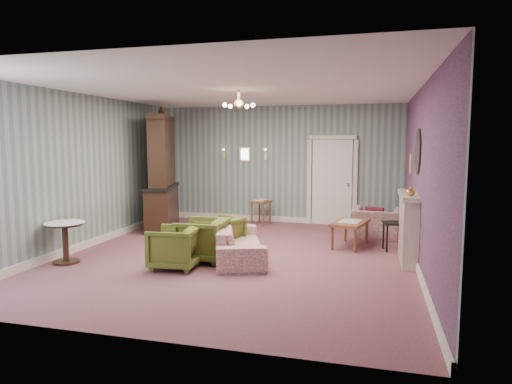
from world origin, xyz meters
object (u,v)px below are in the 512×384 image
(dresser, at_px, (161,169))
(sofa_chintz, at_px, (239,236))
(wingback_chair, at_px, (377,218))
(olive_chair_b, at_px, (202,238))
(olive_chair_a, at_px, (175,245))
(fireplace, at_px, (408,227))
(olive_chair_c, at_px, (221,232))
(coffee_table, at_px, (350,234))
(side_table_black, at_px, (393,236))
(pedestal_table, at_px, (65,243))

(dresser, bearing_deg, sofa_chintz, -56.84)
(wingback_chair, bearing_deg, olive_chair_b, 47.42)
(olive_chair_a, relative_size, olive_chair_b, 0.93)
(fireplace, bearing_deg, olive_chair_c, -178.50)
(dresser, xyz_separation_m, fireplace, (5.32, -1.54, -0.80))
(sofa_chintz, height_order, wingback_chair, wingback_chair)
(coffee_table, xyz_separation_m, side_table_black, (0.79, -0.13, 0.02))
(coffee_table, bearing_deg, olive_chair_a, -139.85)
(olive_chair_a, distance_m, olive_chair_b, 0.60)
(olive_chair_c, bearing_deg, olive_chair_b, 17.09)
(sofa_chintz, height_order, side_table_black, sofa_chintz)
(olive_chair_c, relative_size, coffee_table, 0.70)
(sofa_chintz, relative_size, coffee_table, 2.07)
(coffee_table, bearing_deg, wingback_chair, 62.85)
(olive_chair_b, relative_size, sofa_chintz, 0.39)
(olive_chair_a, relative_size, pedestal_table, 1.06)
(olive_chair_a, relative_size, side_table_black, 1.37)
(olive_chair_a, relative_size, olive_chair_c, 1.08)
(coffee_table, bearing_deg, olive_chair_b, -144.74)
(sofa_chintz, bearing_deg, coffee_table, -73.16)
(fireplace, bearing_deg, sofa_chintz, -168.39)
(side_table_black, relative_size, pedestal_table, 0.77)
(wingback_chair, xyz_separation_m, side_table_black, (0.29, -1.11, -0.15))
(olive_chair_c, relative_size, side_table_black, 1.27)
(wingback_chair, relative_size, fireplace, 0.69)
(olive_chair_c, relative_size, wingback_chair, 0.71)
(dresser, bearing_deg, side_table_black, -26.32)
(olive_chair_a, xyz_separation_m, side_table_black, (3.41, 2.08, -0.10))
(olive_chair_a, height_order, pedestal_table, olive_chair_a)
(wingback_chair, bearing_deg, fireplace, 110.30)
(olive_chair_b, bearing_deg, olive_chair_a, -26.09)
(olive_chair_c, height_order, side_table_black, olive_chair_c)
(fireplace, distance_m, pedestal_table, 5.74)
(pedestal_table, bearing_deg, side_table_black, 23.17)
(olive_chair_a, bearing_deg, side_table_black, 116.64)
(olive_chair_a, height_order, dresser, dresser)
(dresser, relative_size, pedestal_table, 3.97)
(dresser, height_order, side_table_black, dresser)
(olive_chair_b, distance_m, olive_chair_c, 0.80)
(olive_chair_b, bearing_deg, coffee_table, 124.52)
(olive_chair_a, height_order, fireplace, fireplace)
(olive_chair_b, distance_m, coffee_table, 2.91)
(olive_chair_a, xyz_separation_m, olive_chair_b, (0.26, 0.54, 0.03))
(fireplace, distance_m, side_table_black, 0.76)
(fireplace, bearing_deg, side_table_black, 107.62)
(fireplace, xyz_separation_m, side_table_black, (-0.21, 0.66, -0.31))
(fireplace, relative_size, coffee_table, 1.43)
(sofa_chintz, relative_size, wingback_chair, 2.09)
(olive_chair_a, xyz_separation_m, sofa_chintz, (0.81, 0.84, 0.02))
(fireplace, bearing_deg, dresser, 163.86)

